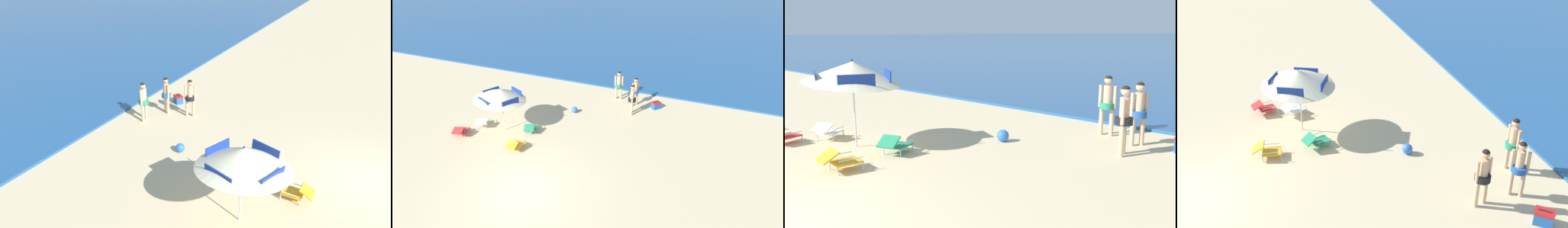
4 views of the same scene
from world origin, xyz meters
TOP-DOWN VIEW (x-y plane):
  - ground_plane at (0.00, 0.00)m, footprint 800.00×800.00m
  - beach_umbrella_striped_main at (-3.41, 3.55)m, footprint 3.31×3.29m
  - lounge_chair_under_umbrella at (-1.84, 2.29)m, footprint 0.62×0.93m
  - lounge_chair_beside_umbrella at (-4.67, 3.36)m, footprint 0.92×1.01m
  - lounge_chair_facing_sea at (-5.07, 2.26)m, footprint 0.74×0.99m
  - lounge_chair_spare_folded at (-2.10, 3.89)m, footprint 0.83×1.03m
  - person_standing_near_shore at (0.68, 9.41)m, footprint 0.52×0.44m
  - person_standing_beside at (1.83, 8.95)m, footprint 0.42×0.45m
  - person_wading_in at (1.98, 7.80)m, footprint 0.43×0.50m
  - cooler_box at (3.09, 9.03)m, footprint 0.58×0.60m
  - beach_ball at (-0.99, 6.70)m, footprint 0.34×0.34m

SIDE VIEW (x-z plane):
  - ground_plane at x=0.00m, z-range 0.00..0.00m
  - beach_ball at x=-0.99m, z-range 0.00..0.34m
  - cooler_box at x=3.09m, z-range -0.01..0.42m
  - lounge_chair_spare_folded at x=-2.10m, z-range 0.01..0.53m
  - lounge_chair_under_umbrella at x=-1.84m, z-range 0.01..0.53m
  - lounge_chair_facing_sea at x=-5.07m, z-range 0.02..0.53m
  - lounge_chair_beside_umbrella at x=-4.67m, z-range 0.02..0.53m
  - person_standing_beside at x=1.83m, z-range 0.14..1.87m
  - person_wading_in at x=1.98m, z-range 0.14..1.89m
  - person_standing_near_shore at x=0.68m, z-range 0.14..1.92m
  - beach_umbrella_striped_main at x=-3.41m, z-range 0.79..3.19m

